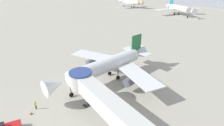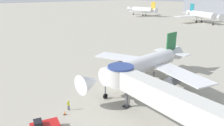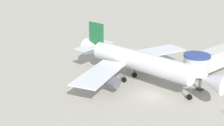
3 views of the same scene
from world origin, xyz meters
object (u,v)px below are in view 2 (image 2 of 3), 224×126
at_px(main_airplane, 143,65).
at_px(jet_bridge, 157,93).
at_px(ground_crew_wing_walker, 68,104).
at_px(traffic_cone_apron_front, 52,124).
at_px(traffic_cone_near_nose, 65,113).
at_px(background_jet_gold_tail, 143,10).
at_px(background_jet_teal_tail, 202,15).

height_order(main_airplane, jet_bridge, main_airplane).
xyz_separation_m(jet_bridge, ground_crew_wing_walker, (-11.01, -6.83, -3.70)).
bearing_deg(traffic_cone_apron_front, jet_bridge, 50.51).
distance_m(main_airplane, ground_crew_wing_walker, 16.80).
height_order(main_airplane, ground_crew_wing_walker, main_airplane).
xyz_separation_m(main_airplane, traffic_cone_near_nose, (0.53, -17.70, -3.48)).
xyz_separation_m(traffic_cone_near_nose, background_jet_gold_tail, (-90.93, 120.31, 4.43)).
height_order(jet_bridge, traffic_cone_apron_front, jet_bridge).
bearing_deg(ground_crew_wing_walker, background_jet_teal_tail, 53.57).
height_order(jet_bridge, ground_crew_wing_walker, jet_bridge).
distance_m(jet_bridge, ground_crew_wing_walker, 13.48).
xyz_separation_m(jet_bridge, traffic_cone_apron_front, (-8.76, -10.62, -4.31)).
bearing_deg(traffic_cone_near_nose, jet_bridge, 37.94).
xyz_separation_m(traffic_cone_apron_front, background_jet_teal_tail, (-40.27, 116.22, 4.41)).
bearing_deg(traffic_cone_apron_front, main_airplane, 95.61).
relative_size(traffic_cone_near_nose, background_jet_teal_tail, 0.02).
bearing_deg(main_airplane, traffic_cone_near_nose, -90.99).
bearing_deg(traffic_cone_apron_front, traffic_cone_near_nose, 118.91).
distance_m(main_airplane, traffic_cone_apron_front, 20.74).
xyz_separation_m(traffic_cone_apron_front, traffic_cone_near_nose, (-1.47, 2.66, -0.03)).
xyz_separation_m(traffic_cone_near_nose, background_jet_teal_tail, (-38.80, 113.56, 4.45)).
distance_m(traffic_cone_apron_front, background_jet_gold_tail, 153.88).
distance_m(main_airplane, background_jet_teal_tail, 103.23).
bearing_deg(traffic_cone_near_nose, ground_crew_wing_walker, 124.77).
bearing_deg(background_jet_teal_tail, jet_bridge, -128.27).
bearing_deg(main_airplane, background_jet_gold_tail, 128.67).
relative_size(traffic_cone_apron_front, background_jet_teal_tail, 0.02).
height_order(ground_crew_wing_walker, background_jet_teal_tail, background_jet_teal_tail).
distance_m(jet_bridge, background_jet_teal_tail, 116.42).
distance_m(traffic_cone_apron_front, traffic_cone_near_nose, 3.03).
distance_m(main_airplane, background_jet_gold_tail, 136.76).
relative_size(ground_crew_wing_walker, background_jet_gold_tail, 0.06).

